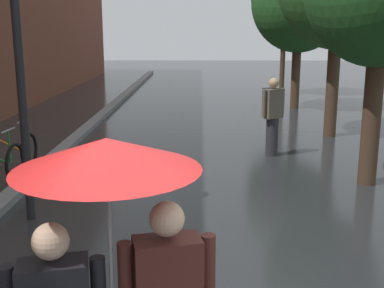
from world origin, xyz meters
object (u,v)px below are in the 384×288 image
at_px(street_tree_3, 299,2).
at_px(couple_under_umbrella, 112,260).
at_px(street_lamp_post, 19,58).
at_px(parked_bicycle_4, 4,148).
at_px(pedestrian_walking_midground, 272,115).

bearing_deg(street_tree_3, couple_under_umbrella, -104.54).
bearing_deg(couple_under_umbrella, street_lamp_post, 115.34).
distance_m(parked_bicycle_4, pedestrian_walking_midground, 5.46).
height_order(parked_bicycle_4, pedestrian_walking_midground, pedestrian_walking_midground).
relative_size(street_tree_3, couple_under_umbrella, 2.47).
bearing_deg(street_tree_3, pedestrian_walking_midground, -104.49).
distance_m(couple_under_umbrella, pedestrian_walking_midground, 8.03).
distance_m(street_tree_3, street_lamp_post, 11.61).
relative_size(parked_bicycle_4, pedestrian_walking_midground, 0.69).
bearing_deg(couple_under_umbrella, pedestrian_walking_midground, 75.41).
bearing_deg(pedestrian_walking_midground, street_tree_3, 75.51).
bearing_deg(parked_bicycle_4, street_tree_3, 46.69).
height_order(couple_under_umbrella, street_lamp_post, street_lamp_post).
relative_size(street_lamp_post, pedestrian_walking_midground, 2.33).
height_order(couple_under_umbrella, pedestrian_walking_midground, couple_under_umbrella).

